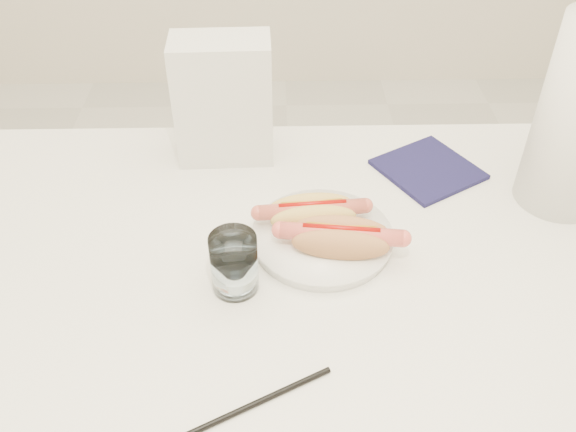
{
  "coord_description": "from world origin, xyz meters",
  "views": [
    {
      "loc": [
        -0.04,
        -0.58,
        1.36
      ],
      "look_at": [
        -0.03,
        0.06,
        0.82
      ],
      "focal_mm": 38.31,
      "sensor_mm": 36.0,
      "label": 1
    }
  ],
  "objects_px": {
    "table": "(310,310)",
    "napkin_box": "(223,100)",
    "water_glass": "(234,263)",
    "hotdog_right": "(341,238)",
    "plate": "(322,239)",
    "hotdog_left": "(312,213)"
  },
  "relations": [
    {
      "from": "table",
      "to": "water_glass",
      "type": "relative_size",
      "value": 13.72
    },
    {
      "from": "hotdog_right",
      "to": "water_glass",
      "type": "xyz_separation_m",
      "value": [
        -0.15,
        -0.05,
        0.01
      ]
    },
    {
      "from": "plate",
      "to": "water_glass",
      "type": "bearing_deg",
      "value": -145.63
    },
    {
      "from": "plate",
      "to": "hotdog_right",
      "type": "distance_m",
      "value": 0.05
    },
    {
      "from": "hotdog_left",
      "to": "napkin_box",
      "type": "xyz_separation_m",
      "value": [
        -0.14,
        0.21,
        0.07
      ]
    },
    {
      "from": "hotdog_right",
      "to": "napkin_box",
      "type": "distance_m",
      "value": 0.33
    },
    {
      "from": "table",
      "to": "plate",
      "type": "xyz_separation_m",
      "value": [
        0.02,
        0.08,
        0.07
      ]
    },
    {
      "from": "hotdog_right",
      "to": "water_glass",
      "type": "distance_m",
      "value": 0.15
    },
    {
      "from": "table",
      "to": "hotdog_left",
      "type": "height_order",
      "value": "hotdog_left"
    },
    {
      "from": "napkin_box",
      "to": "water_glass",
      "type": "bearing_deg",
      "value": -86.63
    },
    {
      "from": "table",
      "to": "napkin_box",
      "type": "height_order",
      "value": "napkin_box"
    },
    {
      "from": "table",
      "to": "hotdog_left",
      "type": "distance_m",
      "value": 0.14
    },
    {
      "from": "plate",
      "to": "hotdog_right",
      "type": "relative_size",
      "value": 1.16
    },
    {
      "from": "hotdog_right",
      "to": "hotdog_left",
      "type": "bearing_deg",
      "value": 129.72
    },
    {
      "from": "plate",
      "to": "napkin_box",
      "type": "relative_size",
      "value": 0.94
    },
    {
      "from": "table",
      "to": "napkin_box",
      "type": "bearing_deg",
      "value": 112.73
    },
    {
      "from": "water_glass",
      "to": "napkin_box",
      "type": "xyz_separation_m",
      "value": [
        -0.03,
        0.32,
        0.06
      ]
    },
    {
      "from": "plate",
      "to": "hotdog_right",
      "type": "xyz_separation_m",
      "value": [
        0.02,
        -0.03,
        0.03
      ]
    },
    {
      "from": "hotdog_right",
      "to": "napkin_box",
      "type": "height_order",
      "value": "napkin_box"
    },
    {
      "from": "hotdog_right",
      "to": "napkin_box",
      "type": "relative_size",
      "value": 0.81
    },
    {
      "from": "table",
      "to": "water_glass",
      "type": "bearing_deg",
      "value": -176.3
    },
    {
      "from": "hotdog_left",
      "to": "water_glass",
      "type": "xyz_separation_m",
      "value": [
        -0.11,
        -0.11,
        0.01
      ]
    }
  ]
}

